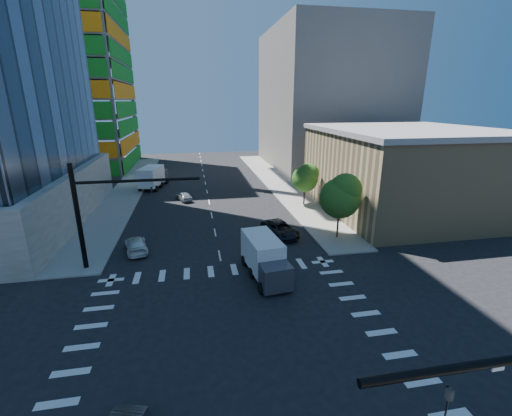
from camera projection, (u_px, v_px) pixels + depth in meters
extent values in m
plane|color=black|center=(236.00, 340.00, 20.69)|extent=(160.00, 160.00, 0.00)
cube|color=silver|center=(236.00, 340.00, 20.69)|extent=(20.00, 20.00, 0.01)
cube|color=gray|center=(277.00, 182.00, 60.38)|extent=(5.00, 60.00, 0.15)
cube|color=gray|center=(129.00, 189.00, 55.99)|extent=(5.00, 60.00, 0.15)
cube|color=#188620|center=(121.00, 45.00, 68.91)|extent=(0.12, 24.00, 49.00)
cube|color=orange|center=(24.00, 31.00, 54.88)|extent=(24.00, 0.12, 49.00)
cube|color=tan|center=(405.00, 172.00, 44.21)|extent=(20.00, 22.00, 10.00)
cube|color=slate|center=(411.00, 130.00, 42.62)|extent=(20.50, 22.50, 0.60)
cube|color=#66625C|center=(327.00, 100.00, 72.82)|extent=(24.00, 30.00, 28.00)
imported|color=black|center=(447.00, 404.00, 8.67)|extent=(0.16, 0.20, 1.00)
cylinder|color=black|center=(78.00, 218.00, 28.07)|extent=(0.40, 0.40, 9.00)
cylinder|color=black|center=(138.00, 181.00, 28.08)|extent=(10.00, 0.24, 0.24)
imported|color=black|center=(152.00, 193.00, 28.58)|extent=(0.16, 0.20, 1.00)
cylinder|color=#382316|center=(338.00, 227.00, 35.62)|extent=(0.20, 0.20, 2.27)
sphere|color=#1C4412|center=(340.00, 198.00, 34.70)|extent=(4.16, 4.16, 4.16)
sphere|color=#417928|center=(345.00, 189.00, 34.20)|extent=(3.25, 3.25, 3.25)
cylinder|color=#382316|center=(304.00, 198.00, 46.99)|extent=(0.20, 0.20, 1.92)
sphere|color=#1C4412|center=(305.00, 179.00, 46.20)|extent=(3.52, 3.52, 3.52)
sphere|color=#417928|center=(309.00, 173.00, 45.75)|extent=(2.75, 2.75, 2.75)
imported|color=black|center=(280.00, 229.00, 36.49)|extent=(3.73, 5.85, 1.50)
imported|color=white|center=(136.00, 245.00, 32.69)|extent=(2.86, 4.87, 1.33)
imported|color=#9EA2A5|center=(184.00, 196.00, 49.48)|extent=(2.79, 4.03, 1.27)
cube|color=silver|center=(266.00, 256.00, 27.46)|extent=(2.92, 5.18, 2.57)
cube|color=#3F4047|center=(266.00, 264.00, 27.66)|extent=(2.46, 2.02, 1.88)
cube|color=white|center=(154.00, 175.00, 56.65)|extent=(3.97, 6.08, 2.91)
cube|color=#3F4047|center=(154.00, 179.00, 56.87)|extent=(2.99, 2.58, 2.13)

